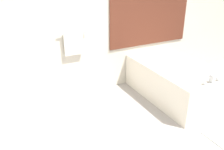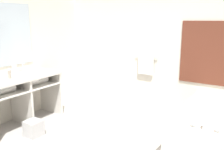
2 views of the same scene
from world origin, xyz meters
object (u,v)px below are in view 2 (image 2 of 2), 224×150
water_bottle_1 (15,70)px  soap_dispenser (10,74)px  bathtub (216,127)px  waste_bin (34,128)px

water_bottle_1 → soap_dispenser: size_ratio=1.33×
bathtub → waste_bin: bearing=-154.7°
bathtub → waste_bin: bathtub is taller
soap_dispenser → waste_bin: 0.99m
soap_dispenser → waste_bin: bearing=-0.3°
soap_dispenser → bathtub: bearing=21.4°
soap_dispenser → water_bottle_1: bearing=120.7°
bathtub → soap_dispenser: bearing=-158.6°
water_bottle_1 → soap_dispenser: (0.10, -0.18, -0.03)m
bathtub → soap_dispenser: soap_dispenser is taller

